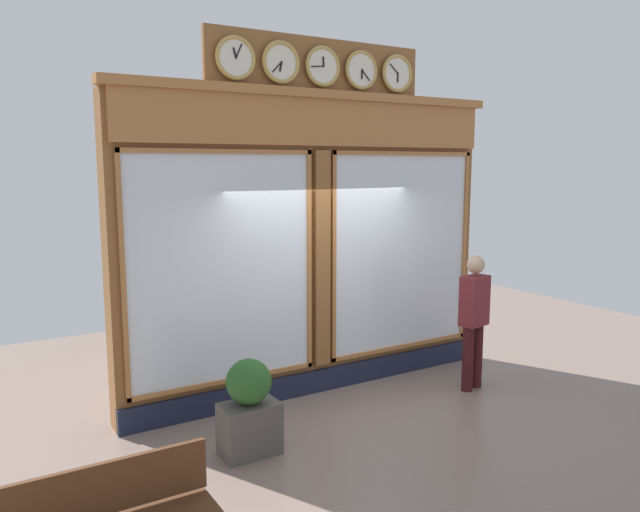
% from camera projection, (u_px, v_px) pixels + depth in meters
% --- Properties ---
extents(ground_plane, '(14.00, 14.00, 0.00)m').
position_uv_depth(ground_plane, '(489.00, 491.00, 5.28)').
color(ground_plane, '#7A665B').
extents(shop_facade, '(5.04, 0.42, 4.23)m').
position_uv_depth(shop_facade, '(315.00, 240.00, 7.47)').
color(shop_facade, brown).
rests_on(shop_facade, ground_plane).
extents(pedestrian, '(0.40, 0.29, 1.69)m').
position_uv_depth(pedestrian, '(474.00, 316.00, 7.57)').
color(pedestrian, '#3A1316').
rests_on(pedestrian, ground_plane).
extents(planter_box, '(0.56, 0.36, 0.51)m').
position_uv_depth(planter_box, '(250.00, 429.00, 5.94)').
color(planter_box, '#4C4742').
rests_on(planter_box, ground_plane).
extents(planter_shrub, '(0.44, 0.44, 0.44)m').
position_uv_depth(planter_shrub, '(249.00, 382.00, 5.87)').
color(planter_shrub, '#285623').
rests_on(planter_shrub, planter_box).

